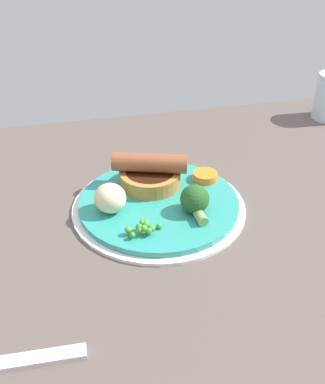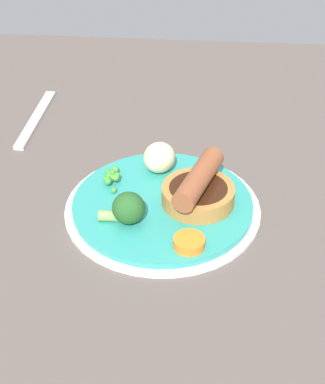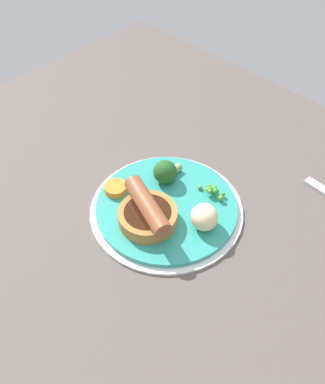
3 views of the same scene
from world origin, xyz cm
name	(u,v)px [view 1 (image 1 of 3)]	position (x,y,z in cm)	size (l,w,h in cm)	color
dining_table	(160,237)	(0.00, 0.00, 1.50)	(110.00, 80.00, 3.00)	#564C47
dinner_plate	(159,205)	(0.97, 4.92, 3.57)	(25.68, 25.68, 1.40)	silver
sausage_pudding	(150,173)	(0.66, 9.49, 6.41)	(11.67, 9.46, 5.27)	#AD7538
pea_pile	(143,227)	(-2.83, -2.28, 5.42)	(5.11, 2.29, 1.69)	green
broccoli_floret_near	(195,200)	(5.23, 0.85, 6.37)	(4.13, 5.88, 4.13)	#235623
potato_chunk_0	(110,198)	(-6.26, 3.88, 6.55)	(4.55, 4.31, 4.30)	beige
carrot_slice_2	(205,176)	(9.42, 8.78, 5.01)	(3.85, 3.85, 1.23)	orange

